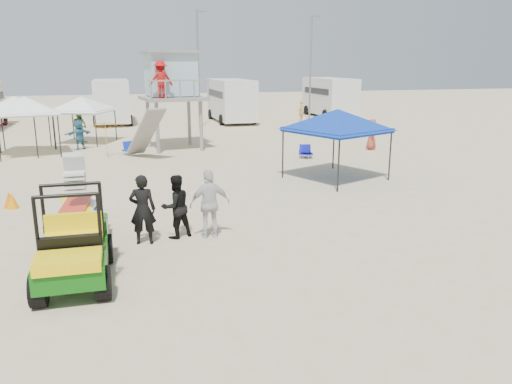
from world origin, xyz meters
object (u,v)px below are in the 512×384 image
object	(u,v)px
surf_trailer	(80,213)
canopy_blue	(337,113)
utility_cart	(72,241)
lifeguard_tower	(170,78)
man_left	(143,210)

from	to	relation	value
surf_trailer	canopy_blue	xyz separation A→B (m)	(9.22, 5.16, 1.75)
utility_cart	canopy_blue	xyz separation A→B (m)	(9.23, 7.50, 1.67)
utility_cart	lifeguard_tower	bearing A→B (deg)	76.83
utility_cart	man_left	bearing A→B (deg)	53.22
utility_cart	lifeguard_tower	size ratio (longest dim) A/B	0.53
canopy_blue	utility_cart	bearing A→B (deg)	-140.90
surf_trailer	lifeguard_tower	size ratio (longest dim) A/B	0.46
surf_trailer	man_left	distance (m)	1.54
surf_trailer	canopy_blue	world-z (taller)	canopy_blue
lifeguard_tower	utility_cart	bearing A→B (deg)	-103.17
surf_trailer	canopy_blue	distance (m)	10.71
utility_cart	surf_trailer	world-z (taller)	surf_trailer
surf_trailer	canopy_blue	bearing A→B (deg)	29.25
man_left	utility_cart	bearing A→B (deg)	62.36
utility_cart	man_left	distance (m)	2.54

